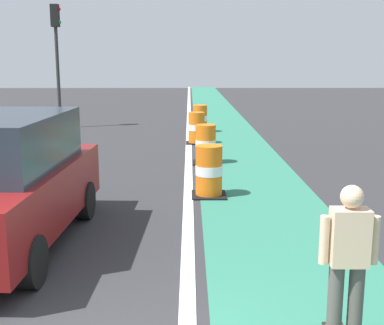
{
  "coord_description": "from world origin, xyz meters",
  "views": [
    {
      "loc": [
        0.92,
        -4.07,
        2.83
      ],
      "look_at": [
        0.97,
        4.5,
        1.1
      ],
      "focal_mm": 47.27,
      "sensor_mm": 36.0,
      "label": 1
    }
  ],
  "objects": [
    {
      "name": "traffic_barrel_back",
      "position": [
        1.17,
        13.3,
        0.53
      ],
      "size": [
        0.73,
        0.73,
        1.09
      ],
      "color": "orange",
      "rests_on": "ground"
    },
    {
      "name": "lane_divider_stripe",
      "position": [
        0.9,
        12.0,
        0.01
      ],
      "size": [
        0.2,
        80.0,
        0.01
      ],
      "primitive_type": "cube",
      "color": "silver",
      "rests_on": "ground"
    },
    {
      "name": "traffic_barrel_far",
      "position": [
        1.35,
        16.15,
        0.53
      ],
      "size": [
        0.73,
        0.73,
        1.09
      ],
      "color": "orange",
      "rests_on": "ground"
    },
    {
      "name": "skateboarder_on_lane",
      "position": [
        2.45,
        0.5,
        0.91
      ],
      "size": [
        0.57,
        0.8,
        1.69
      ],
      "color": "black",
      "rests_on": "ground"
    },
    {
      "name": "traffic_light_corner",
      "position": [
        -4.59,
        17.48,
        3.5
      ],
      "size": [
        0.41,
        0.32,
        5.1
      ],
      "color": "#2D2D2D",
      "rests_on": "ground"
    },
    {
      "name": "traffic_barrel_mid",
      "position": [
        1.38,
        9.84,
        0.53
      ],
      "size": [
        0.73,
        0.73,
        1.09
      ],
      "color": "orange",
      "rests_on": "ground"
    },
    {
      "name": "traffic_barrel_front",
      "position": [
        1.34,
        6.34,
        0.53
      ],
      "size": [
        0.73,
        0.73,
        1.09
      ],
      "color": "orange",
      "rests_on": "ground"
    },
    {
      "name": "parked_suv_nearest",
      "position": [
        -1.86,
        3.39,
        1.04
      ],
      "size": [
        2.05,
        4.66,
        2.04
      ],
      "color": "maroon",
      "rests_on": "ground"
    },
    {
      "name": "bike_lane_strip",
      "position": [
        2.4,
        12.0,
        0.0
      ],
      "size": [
        2.5,
        80.0,
        0.01
      ],
      "primitive_type": "cube",
      "color": "#2D755B",
      "rests_on": "ground"
    }
  ]
}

